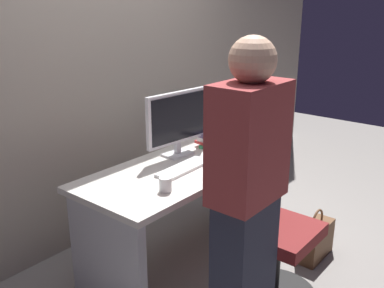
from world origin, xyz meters
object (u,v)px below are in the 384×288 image
Objects in this scene: book_stack at (213,139)px; office_chair at (270,233)px; desk at (186,194)px; handbag at (315,240)px; mouse at (213,155)px; cell_phone at (252,152)px; person_at_desk at (247,201)px; cup_near_keyboard at (165,184)px; keyboard at (184,168)px; monitor at (177,120)px.

office_chair is at bearing -117.56° from book_stack.
handbag is at bearing -48.73° from desk.
mouse is at bearing 72.32° from office_chair.
person_at_desk is at bearing -127.91° from cell_phone.
cup_near_keyboard is at bearing 135.19° from office_chair.
keyboard is 0.31m from mouse.
person_at_desk is 7.19× the size of book_stack.
person_at_desk is 1.17m from book_stack.
handbag is at bearing -52.36° from cell_phone.
monitor is 0.39m from book_stack.
office_chair is 2.19× the size of keyboard.
desk is at bearing -120.73° from monitor.
mouse is 1.17× the size of cup_near_keyboard.
person_at_desk reaches higher than book_stack.
book_stack is 1.04m from handbag.
monitor is (0.51, 0.89, 0.15)m from person_at_desk.
mouse is 0.30m from cell_phone.
mouse is 0.26× the size of handbag.
cup_near_keyboard is 0.59× the size of cell_phone.
desk is at bearing 177.40° from cell_phone.
monitor is at bearing 59.27° from desk.
desk is 0.50m from book_stack.
book_stack is at bearing 37.58° from mouse.
book_stack is at bearing 18.85° from cup_near_keyboard.
handbag is (0.40, -0.64, -0.62)m from mouse.
cup_near_keyboard is (-0.45, 0.45, 0.35)m from office_chair.
cell_phone reaches higher than handbag.
desk is 10.81× the size of cell_phone.
desk reaches higher than handbag.
person_at_desk is 0.55m from cup_near_keyboard.
desk is 0.95× the size of person_at_desk.
monitor is at bearing 60.46° from person_at_desk.
office_chair is 9.40× the size of mouse.
person_at_desk reaches higher than cell_phone.
office_chair is at bearing 174.14° from handbag.
cup_near_keyboard is at bearing -145.49° from monitor.
person_at_desk is at bearing -119.54° from monitor.
handbag is at bearing -26.14° from cup_near_keyboard.
office_chair reaches higher than handbag.
mouse is at bearing 171.04° from cell_phone.
office_chair is at bearing 12.21° from person_at_desk.
office_chair reaches higher than mouse.
office_chair is 0.68m from keyboard.
cell_phone is at bearing -44.05° from monitor.
person_at_desk is 1.25m from handbag.
monitor is at bearing 121.39° from handbag.
monitor is (0.09, 0.16, 0.48)m from desk.
cup_near_keyboard is at bearing 153.86° from handbag.
person_at_desk is 3.81× the size of keyboard.
cup_near_keyboard is at bearing -168.20° from mouse.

